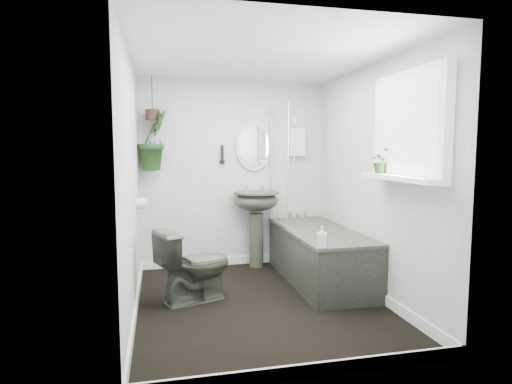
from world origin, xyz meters
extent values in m
cube|color=black|center=(0.00, 0.00, -0.01)|extent=(2.30, 2.80, 0.02)
cube|color=white|center=(0.00, 0.00, 2.31)|extent=(2.30, 2.80, 0.02)
cube|color=silver|center=(0.00, 1.41, 1.15)|extent=(2.30, 0.02, 2.30)
cube|color=silver|center=(0.00, -1.41, 1.15)|extent=(2.30, 0.02, 2.30)
cube|color=silver|center=(-1.16, 0.00, 1.15)|extent=(0.02, 2.80, 2.30)
cube|color=silver|center=(1.16, 0.00, 1.15)|extent=(0.02, 2.80, 2.30)
cube|color=white|center=(0.00, 0.00, 0.05)|extent=(2.30, 2.80, 0.10)
cube|color=white|center=(0.80, 1.34, 1.55)|extent=(0.20, 0.10, 0.35)
ellipsoid|color=beige|center=(0.25, 1.37, 1.50)|extent=(0.46, 0.03, 0.62)
cylinder|color=black|center=(-0.15, 1.36, 1.40)|extent=(0.04, 0.04, 0.22)
cylinder|color=white|center=(-1.10, 0.70, 0.90)|extent=(0.11, 0.11, 0.11)
cube|color=white|center=(1.09, -0.70, 1.65)|extent=(0.08, 1.00, 0.90)
cube|color=white|center=(1.02, -0.70, 1.23)|extent=(0.18, 1.00, 0.04)
cube|color=white|center=(1.04, -0.70, 1.65)|extent=(0.01, 0.86, 0.76)
imported|color=#33392C|center=(-0.60, 0.18, 0.36)|extent=(0.80, 0.62, 0.72)
imported|color=black|center=(1.02, -0.40, 1.36)|extent=(0.20, 0.18, 0.22)
imported|color=black|center=(-0.97, 1.25, 1.57)|extent=(0.49, 0.49, 0.70)
imported|color=#2C2728|center=(0.51, -0.29, 0.68)|extent=(0.11, 0.11, 0.19)
cylinder|color=#2E2117|center=(-0.97, 1.25, 1.86)|extent=(0.16, 0.16, 0.12)
camera|label=1|loc=(-0.91, -3.86, 1.47)|focal=30.00mm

